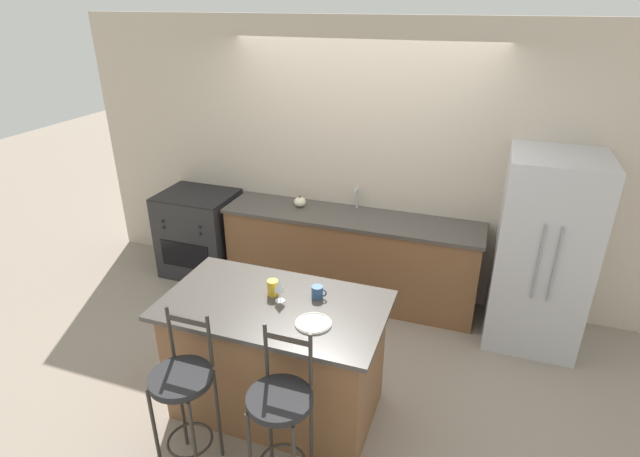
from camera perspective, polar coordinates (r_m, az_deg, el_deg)
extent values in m
plane|color=gray|center=(5.02, 2.21, -9.48)|extent=(18.00, 18.00, 0.00)
cube|color=beige|center=(4.98, 4.67, 7.52)|extent=(6.00, 0.07, 2.70)
cube|color=brown|center=(5.08, 3.46, -3.32)|extent=(2.51, 0.58, 0.87)
cube|color=#47423D|center=(4.88, 3.59, 1.36)|extent=(2.55, 0.62, 0.03)
cube|color=black|center=(4.88, 3.60, 1.48)|extent=(0.56, 0.32, 0.01)
cylinder|color=#ADAFB5|center=(5.01, 4.27, 3.56)|extent=(0.02, 0.02, 0.22)
cylinder|color=#ADAFB5|center=(4.92, 4.12, 4.41)|extent=(0.02, 0.12, 0.02)
cube|color=brown|center=(3.76, -5.02, -14.63)|extent=(1.43, 0.76, 0.89)
cube|color=#47423D|center=(3.48, -5.30, -8.74)|extent=(1.55, 0.88, 0.03)
cube|color=#BCBCC1|center=(4.68, 24.05, -2.41)|extent=(0.76, 0.77, 1.71)
cylinder|color=#939399|center=(4.28, 23.70, -3.61)|extent=(0.02, 0.02, 0.65)
cylinder|color=#939399|center=(4.29, 25.29, -3.82)|extent=(0.02, 0.02, 0.65)
cube|color=#28282B|center=(5.68, -13.50, -0.57)|extent=(0.79, 0.65, 0.91)
cube|color=black|center=(5.48, -15.19, -3.00)|extent=(0.57, 0.01, 0.29)
cube|color=black|center=(5.50, -13.97, 3.81)|extent=(0.79, 0.65, 0.02)
cylinder|color=black|center=(5.44, -17.58, 0.76)|extent=(0.03, 0.02, 0.03)
cylinder|color=black|center=(5.20, -13.65, 0.12)|extent=(0.03, 0.02, 0.03)
cylinder|color=black|center=(5.47, -17.48, 0.07)|extent=(0.03, 0.02, 0.03)
cylinder|color=black|center=(5.23, -13.57, -0.61)|extent=(0.03, 0.02, 0.03)
cylinder|color=#332D28|center=(3.50, -18.25, -21.58)|extent=(0.02, 0.02, 0.72)
cylinder|color=#332D28|center=(3.38, -14.12, -23.16)|extent=(0.02, 0.02, 0.72)
cylinder|color=#332D28|center=(3.66, -15.56, -18.80)|extent=(0.02, 0.02, 0.72)
cylinder|color=#332D28|center=(3.53, -11.56, -20.15)|extent=(0.02, 0.02, 0.72)
torus|color=#332D28|center=(3.61, -14.64, -22.34)|extent=(0.30, 0.30, 0.02)
cylinder|color=#232326|center=(3.26, -15.64, -16.16)|extent=(0.39, 0.39, 0.04)
cylinder|color=#332D28|center=(3.28, -16.75, -11.25)|extent=(0.02, 0.02, 0.37)
cylinder|color=#332D28|center=(3.15, -12.49, -12.48)|extent=(0.02, 0.02, 0.37)
cube|color=#332D28|center=(3.14, -14.91, -10.10)|extent=(0.28, 0.02, 0.04)
cylinder|color=#332D28|center=(3.43, -5.70, -21.43)|extent=(0.02, 0.02, 0.72)
cylinder|color=#332D28|center=(3.35, -0.99, -22.67)|extent=(0.02, 0.02, 0.72)
cylinder|color=#232326|center=(3.02, -4.64, -18.91)|extent=(0.39, 0.39, 0.04)
cylinder|color=#332D28|center=(3.03, -6.19, -13.66)|extent=(0.02, 0.02, 0.37)
cylinder|color=#332D28|center=(2.94, -1.08, -14.86)|extent=(0.02, 0.02, 0.37)
cube|color=#332D28|center=(2.91, -3.74, -12.43)|extent=(0.28, 0.02, 0.04)
cylinder|color=beige|center=(3.26, -0.76, -10.80)|extent=(0.24, 0.24, 0.01)
torus|color=beige|center=(3.25, -0.76, -10.71)|extent=(0.23, 0.23, 0.01)
cylinder|color=white|center=(3.49, -4.57, -8.22)|extent=(0.07, 0.07, 0.00)
cylinder|color=white|center=(3.47, -4.59, -7.64)|extent=(0.01, 0.01, 0.08)
cone|color=white|center=(3.42, -4.64, -6.41)|extent=(0.07, 0.07, 0.09)
cylinder|color=#335689|center=(3.50, -0.32, -7.26)|extent=(0.08, 0.08, 0.09)
torus|color=#335689|center=(3.49, 0.31, -7.35)|extent=(0.06, 0.01, 0.06)
cylinder|color=gold|center=(3.53, -5.41, -6.75)|extent=(0.08, 0.08, 0.11)
ellipsoid|color=beige|center=(5.06, -2.31, 3.05)|extent=(0.12, 0.12, 0.10)
cylinder|color=brown|center=(5.03, -2.32, 3.68)|extent=(0.02, 0.02, 0.02)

